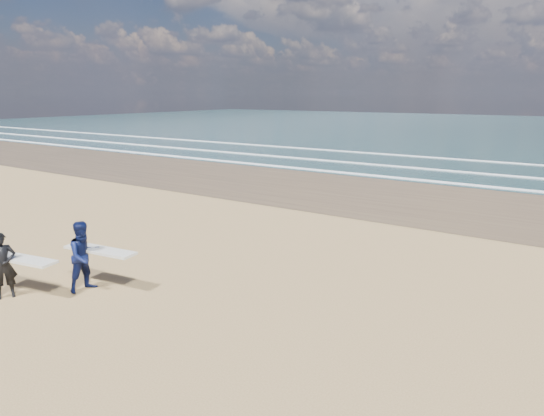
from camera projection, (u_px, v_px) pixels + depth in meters
The scene contains 2 objects.
surfer_near at pixel (6, 264), 12.61m from camera, with size 2.26×1.18×1.76m.
surfer_far at pixel (86, 256), 13.05m from camera, with size 2.25×1.26×1.94m.
Camera 1 is at (11.55, -6.58, 5.25)m, focal length 32.00 mm.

